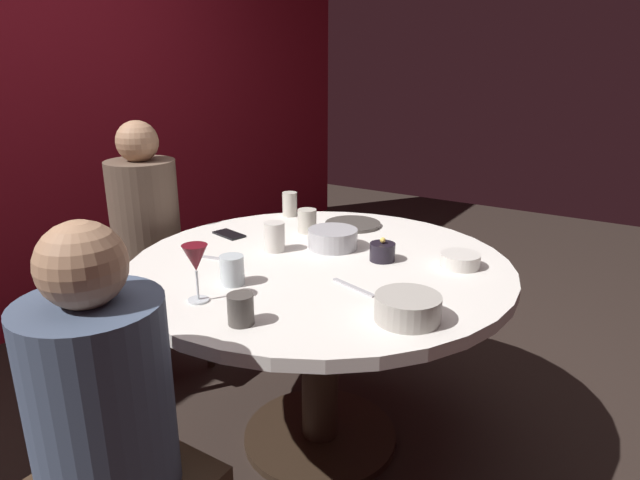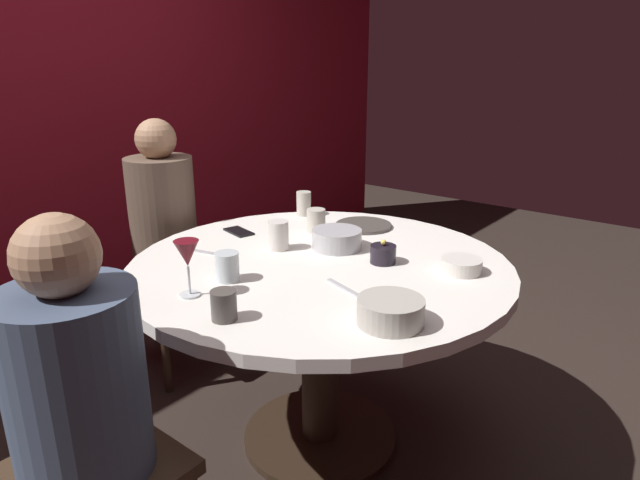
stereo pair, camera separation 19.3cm
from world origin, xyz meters
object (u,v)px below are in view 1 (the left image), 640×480
(dining_table, at_px, (320,301))
(cup_by_right_diner, at_px, (307,221))
(dinner_plate, at_px, (353,224))
(cell_phone, at_px, (229,234))
(bowl_small_white, at_px, (460,260))
(cup_center_front, at_px, (232,270))
(bowl_serving_large, at_px, (333,239))
(seated_diner_back, at_px, (146,227))
(cup_far_edge, at_px, (241,309))
(candle_holder, at_px, (382,252))
(bowl_salad_center, at_px, (408,308))
(cup_near_candle, at_px, (290,204))
(cup_by_left_diner, at_px, (274,237))
(wine_glass, at_px, (195,261))
(seated_diner_left, at_px, (102,402))

(dining_table, relative_size, cup_by_right_diner, 13.95)
(dinner_plate, xyz_separation_m, cell_phone, (-0.39, 0.36, -0.00))
(bowl_small_white, distance_m, cup_center_front, 0.78)
(bowl_serving_large, bearing_deg, seated_diner_back, 99.88)
(cup_far_edge, bearing_deg, bowl_serving_large, 10.16)
(seated_diner_back, bearing_deg, cup_by_right_diner, 21.20)
(bowl_small_white, height_order, cup_far_edge, cup_far_edge)
(cell_phone, bearing_deg, seated_diner_back, 110.43)
(candle_holder, height_order, bowl_salad_center, candle_holder)
(dining_table, xyz_separation_m, cup_near_candle, (0.43, 0.44, 0.21))
(seated_diner_back, xyz_separation_m, dinner_plate, (0.45, -0.80, 0.03))
(bowl_small_white, bearing_deg, cell_phone, 100.00)
(dining_table, distance_m, bowl_salad_center, 0.55)
(seated_diner_back, bearing_deg, dinner_plate, 29.26)
(candle_holder, xyz_separation_m, cup_by_left_diner, (-0.12, 0.39, 0.02))
(cup_far_edge, bearing_deg, wine_glass, 77.86)
(wine_glass, distance_m, bowl_serving_large, 0.64)
(cup_near_candle, bearing_deg, bowl_small_white, -103.71)
(cup_near_candle, distance_m, cup_center_front, 0.82)
(cup_by_right_diner, xyz_separation_m, cup_center_front, (-0.59, -0.11, -0.00))
(seated_diner_left, relative_size, bowl_serving_large, 5.97)
(dining_table, distance_m, cup_near_candle, 0.65)
(candle_holder, relative_size, dinner_plate, 0.38)
(seated_diner_left, bearing_deg, bowl_salad_center, -34.53)
(wine_glass, bearing_deg, cup_far_edge, -102.14)
(bowl_serving_large, distance_m, cup_far_edge, 0.69)
(seated_diner_left, bearing_deg, wine_glass, 15.67)
(dinner_plate, bearing_deg, bowl_salad_center, -141.04)
(dinner_plate, relative_size, bowl_salad_center, 1.30)
(bowl_salad_center, xyz_separation_m, cup_center_front, (-0.07, 0.58, 0.01))
(dining_table, bearing_deg, cup_center_front, 159.02)
(cup_near_candle, height_order, cup_far_edge, cup_near_candle)
(seated_diner_back, xyz_separation_m, cell_phone, (0.06, -0.44, 0.03))
(cell_phone, xyz_separation_m, bowl_salad_center, (-0.32, -0.93, 0.03))
(wine_glass, height_order, cup_center_front, wine_glass)
(cup_by_left_diner, bearing_deg, bowl_serving_large, -48.48)
(seated_diner_back, height_order, bowl_salad_center, seated_diner_back)
(bowl_serving_large, distance_m, cup_by_left_diner, 0.22)
(bowl_serving_large, relative_size, cup_far_edge, 2.22)
(bowl_small_white, distance_m, cup_by_left_diner, 0.68)
(cup_center_front, relative_size, cup_far_edge, 1.11)
(bowl_small_white, height_order, cup_near_candle, cup_near_candle)
(cup_by_left_diner, bearing_deg, dinner_plate, -11.21)
(bowl_serving_large, bearing_deg, cup_far_edge, -169.84)
(seated_diner_left, relative_size, wine_glass, 6.40)
(dining_table, bearing_deg, candle_holder, -54.56)
(cell_phone, xyz_separation_m, cup_by_left_diner, (-0.05, -0.27, 0.05))
(seated_diner_left, xyz_separation_m, seated_diner_back, (0.92, 0.92, 0.03))
(seated_diner_back, distance_m, cell_phone, 0.44)
(candle_holder, bearing_deg, dinner_plate, 43.34)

